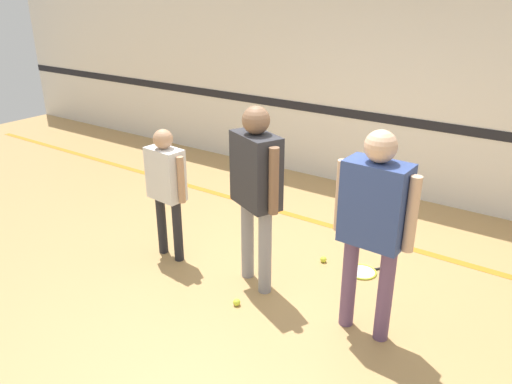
# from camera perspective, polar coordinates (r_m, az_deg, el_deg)

# --- Properties ---
(ground_plane) EXTENTS (16.00, 16.00, 0.00)m
(ground_plane) POSITION_cam_1_polar(r_m,az_deg,el_deg) (4.78, 2.49, -11.25)
(ground_plane) COLOR tan
(wall_back) EXTENTS (16.00, 0.07, 3.20)m
(wall_back) POSITION_cam_1_polar(r_m,az_deg,el_deg) (6.74, 16.68, 12.56)
(wall_back) COLOR silver
(wall_back) RESTS_ON ground_plane
(floor_stripe) EXTENTS (14.40, 0.10, 0.01)m
(floor_stripe) POSITION_cam_1_polar(r_m,az_deg,el_deg) (5.95, 10.43, -4.36)
(floor_stripe) COLOR orange
(floor_stripe) RESTS_ON ground_plane
(person_instructor) EXTENTS (0.61, 0.44, 1.73)m
(person_instructor) POSITION_cam_1_polar(r_m,az_deg,el_deg) (4.41, -0.00, 1.42)
(person_instructor) COLOR gray
(person_instructor) RESTS_ON ground_plane
(person_student_left) EXTENTS (0.52, 0.25, 1.38)m
(person_student_left) POSITION_cam_1_polar(r_m,az_deg,el_deg) (5.06, -10.24, 1.29)
(person_student_left) COLOR #232328
(person_student_left) RESTS_ON ground_plane
(person_student_right) EXTENTS (0.65, 0.28, 1.72)m
(person_student_right) POSITION_cam_1_polar(r_m,az_deg,el_deg) (3.86, 13.33, -2.53)
(person_student_right) COLOR #6B4C70
(person_student_right) RESTS_ON ground_plane
(racket_spare_on_floor) EXTENTS (0.42, 0.50, 0.03)m
(racket_spare_on_floor) POSITION_cam_1_polar(r_m,az_deg,el_deg) (5.17, 12.22, -8.87)
(racket_spare_on_floor) COLOR #C6D838
(racket_spare_on_floor) RESTS_ON ground_plane
(tennis_ball_near_instructor) EXTENTS (0.07, 0.07, 0.07)m
(tennis_ball_near_instructor) POSITION_cam_1_polar(r_m,az_deg,el_deg) (4.58, -2.22, -12.47)
(tennis_ball_near_instructor) COLOR #CCE038
(tennis_ball_near_instructor) RESTS_ON ground_plane
(tennis_ball_by_spare_racket) EXTENTS (0.07, 0.07, 0.07)m
(tennis_ball_by_spare_racket) POSITION_cam_1_polar(r_m,az_deg,el_deg) (5.35, 14.71, -7.71)
(tennis_ball_by_spare_racket) COLOR #CCE038
(tennis_ball_by_spare_racket) RESTS_ON ground_plane
(tennis_ball_stray_left) EXTENTS (0.07, 0.07, 0.07)m
(tennis_ball_stray_left) POSITION_cam_1_polar(r_m,az_deg,el_deg) (5.26, 7.72, -7.63)
(tennis_ball_stray_left) COLOR #CCE038
(tennis_ball_stray_left) RESTS_ON ground_plane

